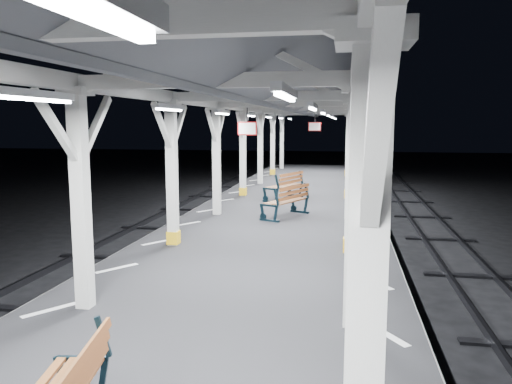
# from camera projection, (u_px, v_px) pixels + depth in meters

# --- Properties ---
(ground) EXTENTS (120.00, 120.00, 0.00)m
(ground) POSITION_uv_depth(u_px,v_px,m) (240.00, 326.00, 9.40)
(ground) COLOR black
(ground) RESTS_ON ground
(platform) EXTENTS (6.00, 50.00, 1.00)m
(platform) POSITION_uv_depth(u_px,v_px,m) (240.00, 301.00, 9.33)
(platform) COLOR black
(platform) RESTS_ON ground
(hazard_stripes_left) EXTENTS (1.00, 48.00, 0.01)m
(hazard_stripes_left) POSITION_uv_depth(u_px,v_px,m) (117.00, 268.00, 9.68)
(hazard_stripes_left) COLOR silver
(hazard_stripes_left) RESTS_ON platform
(hazard_stripes_right) EXTENTS (1.00, 48.00, 0.01)m
(hazard_stripes_right) POSITION_uv_depth(u_px,v_px,m) (375.00, 282.00, 8.83)
(hazard_stripes_right) COLOR silver
(hazard_stripes_right) RESTS_ON platform
(track_left) EXTENTS (2.20, 60.00, 0.16)m
(track_left) POSITION_uv_depth(u_px,v_px,m) (3.00, 306.00, 10.26)
(track_left) COLOR #2D2D33
(track_left) RESTS_ON ground
(canopy) EXTENTS (5.40, 49.00, 4.65)m
(canopy) POSITION_uv_depth(u_px,v_px,m) (239.00, 80.00, 8.76)
(canopy) COLOR silver
(canopy) RESTS_ON platform
(bench_mid) EXTENTS (1.35, 1.91, 0.97)m
(bench_mid) POSITION_uv_depth(u_px,v_px,m) (288.00, 200.00, 14.88)
(bench_mid) COLOR black
(bench_mid) RESTS_ON platform
(bench_far) EXTENTS (1.35, 2.00, 1.02)m
(bench_far) POSITION_uv_depth(u_px,v_px,m) (286.00, 185.00, 18.36)
(bench_far) COLOR black
(bench_far) RESTS_ON platform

